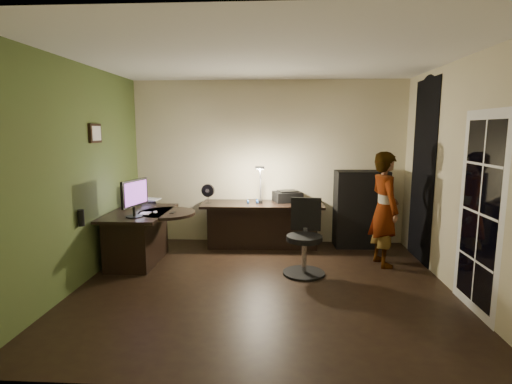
# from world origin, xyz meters

# --- Properties ---
(floor) EXTENTS (4.50, 4.00, 0.01)m
(floor) POSITION_xyz_m (0.00, 0.00, -0.01)
(floor) COLOR black
(floor) RESTS_ON ground
(ceiling) EXTENTS (4.50, 4.00, 0.01)m
(ceiling) POSITION_xyz_m (0.00, 0.00, 2.71)
(ceiling) COLOR silver
(ceiling) RESTS_ON floor
(wall_back) EXTENTS (4.50, 0.01, 2.70)m
(wall_back) POSITION_xyz_m (0.00, 2.00, 1.35)
(wall_back) COLOR beige
(wall_back) RESTS_ON floor
(wall_front) EXTENTS (4.50, 0.01, 2.70)m
(wall_front) POSITION_xyz_m (0.00, -2.00, 1.35)
(wall_front) COLOR beige
(wall_front) RESTS_ON floor
(wall_left) EXTENTS (0.01, 4.00, 2.70)m
(wall_left) POSITION_xyz_m (-2.25, 0.00, 1.35)
(wall_left) COLOR beige
(wall_left) RESTS_ON floor
(wall_right) EXTENTS (0.01, 4.00, 2.70)m
(wall_right) POSITION_xyz_m (2.25, 0.00, 1.35)
(wall_right) COLOR beige
(wall_right) RESTS_ON floor
(green_wall_overlay) EXTENTS (0.00, 4.00, 2.70)m
(green_wall_overlay) POSITION_xyz_m (-2.24, 0.00, 1.35)
(green_wall_overlay) COLOR #475A29
(green_wall_overlay) RESTS_ON floor
(arched_doorway) EXTENTS (0.01, 0.90, 2.60)m
(arched_doorway) POSITION_xyz_m (2.24, 1.15, 1.30)
(arched_doorway) COLOR black
(arched_doorway) RESTS_ON floor
(french_door) EXTENTS (0.02, 0.92, 2.10)m
(french_door) POSITION_xyz_m (2.24, -0.55, 1.05)
(french_door) COLOR white
(french_door) RESTS_ON floor
(framed_picture) EXTENTS (0.04, 0.30, 0.25)m
(framed_picture) POSITION_xyz_m (-2.22, 0.45, 1.85)
(framed_picture) COLOR black
(framed_picture) RESTS_ON wall_left
(desk_left) EXTENTS (0.80, 1.30, 0.75)m
(desk_left) POSITION_xyz_m (-1.79, 0.77, 0.37)
(desk_left) COLOR black
(desk_left) RESTS_ON floor
(desk_right) EXTENTS (1.96, 0.73, 0.73)m
(desk_right) POSITION_xyz_m (-0.08, 1.63, 0.36)
(desk_right) COLOR black
(desk_right) RESTS_ON floor
(cabinet) EXTENTS (0.85, 0.45, 1.24)m
(cabinet) POSITION_xyz_m (1.51, 1.78, 0.62)
(cabinet) COLOR black
(cabinet) RESTS_ON floor
(laptop_stand) EXTENTS (0.25, 0.23, 0.09)m
(laptop_stand) POSITION_xyz_m (-1.81, 1.26, 0.79)
(laptop_stand) COLOR silver
(laptop_stand) RESTS_ON desk_left
(laptop) EXTENTS (0.37, 0.35, 0.23)m
(laptop) POSITION_xyz_m (-1.81, 1.26, 0.95)
(laptop) COLOR silver
(laptop) RESTS_ON laptop_stand
(monitor) EXTENTS (0.24, 0.57, 0.37)m
(monitor) POSITION_xyz_m (-1.74, 0.42, 0.93)
(monitor) COLOR black
(monitor) RESTS_ON desk_left
(mouse) EXTENTS (0.09, 0.10, 0.03)m
(mouse) POSITION_xyz_m (-1.53, 0.67, 0.76)
(mouse) COLOR silver
(mouse) RESTS_ON desk_left
(phone) EXTENTS (0.06, 0.12, 0.01)m
(phone) POSITION_xyz_m (-1.30, 0.72, 0.75)
(phone) COLOR black
(phone) RESTS_ON desk_left
(pen) EXTENTS (0.06, 0.14, 0.01)m
(pen) POSITION_xyz_m (-1.86, 0.85, 0.75)
(pen) COLOR black
(pen) RESTS_ON desk_left
(speaker) EXTENTS (0.08, 0.08, 0.20)m
(speaker) POSITION_xyz_m (-2.19, -0.11, 0.84)
(speaker) COLOR black
(speaker) RESTS_ON desk_left
(notepad) EXTENTS (0.15, 0.20, 0.01)m
(notepad) POSITION_xyz_m (-1.66, 0.63, 0.75)
(notepad) COLOR silver
(notepad) RESTS_ON desk_left
(desk_fan) EXTENTS (0.22, 0.15, 0.32)m
(desk_fan) POSITION_xyz_m (-0.95, 1.60, 0.88)
(desk_fan) COLOR black
(desk_fan) RESTS_ON desk_right
(headphones) EXTENTS (0.20, 0.12, 0.09)m
(headphones) POSITION_xyz_m (-0.24, 1.62, 0.76)
(headphones) COLOR navy
(headphones) RESTS_ON desk_right
(printer) EXTENTS (0.52, 0.46, 0.19)m
(printer) POSITION_xyz_m (0.32, 1.80, 0.81)
(printer) COLOR black
(printer) RESTS_ON desk_right
(desk_lamp) EXTENTS (0.26, 0.34, 0.67)m
(desk_lamp) POSITION_xyz_m (-0.11, 1.61, 1.05)
(desk_lamp) COLOR black
(desk_lamp) RESTS_ON desk_right
(office_chair) EXTENTS (0.62, 0.62, 0.99)m
(office_chair) POSITION_xyz_m (0.52, 0.42, 0.50)
(office_chair) COLOR black
(office_chair) RESTS_ON floor
(person) EXTENTS (0.49, 0.64, 1.60)m
(person) POSITION_xyz_m (1.65, 0.88, 0.80)
(person) COLOR #D8A88C
(person) RESTS_ON floor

